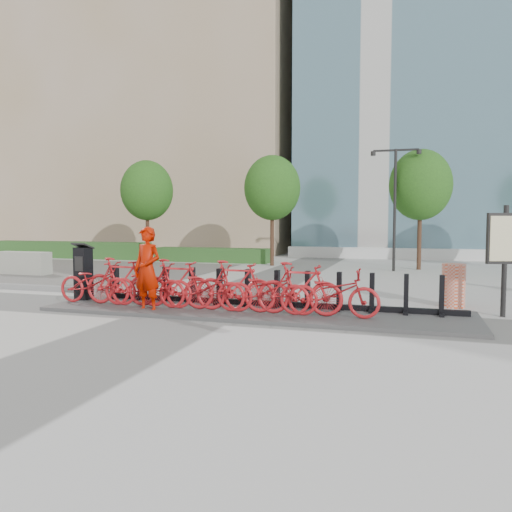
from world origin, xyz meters
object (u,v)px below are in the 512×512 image
(jersey_barrier, at_px, (23,263))
(map_sign, at_px, (505,243))
(bike_0, at_px, (95,283))
(construction_barrel, at_px, (453,285))
(worker_red, at_px, (147,270))
(kiosk, at_px, (83,272))

(jersey_barrier, height_order, map_sign, map_sign)
(bike_0, bearing_deg, construction_barrel, -73.04)
(bike_0, distance_m, worker_red, 1.70)
(kiosk, distance_m, jersey_barrier, 8.26)
(bike_0, bearing_deg, map_sign, -80.70)
(bike_0, xyz_separation_m, map_sign, (9.20, 1.51, 1.01))
(construction_barrel, xyz_separation_m, map_sign, (0.93, -1.02, 1.07))
(map_sign, bearing_deg, worker_red, 175.64)
(construction_barrel, height_order, map_sign, map_sign)
(worker_red, xyz_separation_m, map_sign, (7.58, 1.84, 0.62))
(bike_0, height_order, map_sign, map_sign)
(bike_0, height_order, jersey_barrier, bike_0)
(jersey_barrier, bearing_deg, kiosk, -37.48)
(construction_barrel, relative_size, map_sign, 0.43)
(construction_barrel, height_order, jersey_barrier, construction_barrel)
(kiosk, relative_size, map_sign, 0.60)
(kiosk, bearing_deg, jersey_barrier, 150.52)
(worker_red, bearing_deg, bike_0, -178.50)
(bike_0, xyz_separation_m, worker_red, (1.62, -0.33, 0.39))
(jersey_barrier, xyz_separation_m, map_sign, (16.38, -4.02, 1.15))
(kiosk, bearing_deg, map_sign, 14.48)
(worker_red, height_order, map_sign, map_sign)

